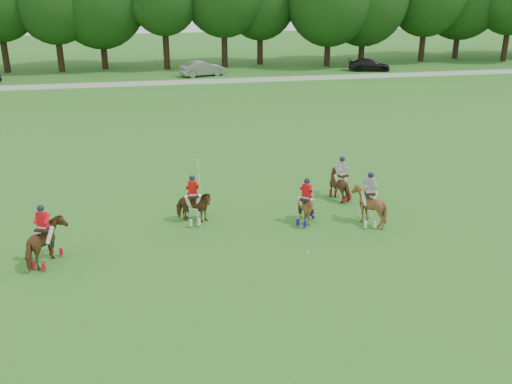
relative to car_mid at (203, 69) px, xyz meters
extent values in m
plane|color=#28611B|center=(-3.47, -42.50, -0.78)|extent=(180.00, 180.00, 0.00)
cylinder|color=black|center=(-20.90, 6.42, 1.71)|extent=(0.70, 0.70, 4.98)
cylinder|color=black|center=(-15.10, 5.99, 1.55)|extent=(0.70, 0.70, 4.64)
cylinder|color=black|center=(-10.46, 7.02, 1.38)|extent=(0.70, 0.70, 4.31)
cylinder|color=black|center=(-3.50, 5.50, 1.84)|extent=(0.70, 0.70, 5.24)
cylinder|color=black|center=(3.16, 5.74, 1.82)|extent=(0.70, 0.70, 5.19)
cylinder|color=black|center=(7.59, 7.12, 1.46)|extent=(0.70, 0.70, 4.48)
cylinder|color=black|center=(15.07, 4.32, 1.33)|extent=(0.70, 0.70, 4.21)
cylinder|color=black|center=(19.78, 5.67, 1.26)|extent=(0.70, 0.70, 4.07)
cylinder|color=black|center=(27.69, 5.88, 1.62)|extent=(0.70, 0.70, 4.79)
cylinder|color=black|center=(33.13, 7.42, 1.45)|extent=(0.70, 0.70, 4.44)
cylinder|color=black|center=(37.95, 4.24, 1.65)|extent=(0.70, 0.70, 4.86)
cube|color=white|center=(-3.47, -4.50, -0.56)|extent=(120.00, 0.10, 0.44)
imported|color=gray|center=(0.00, 0.00, 0.00)|extent=(4.99, 2.93, 1.55)
imported|color=black|center=(18.62, 0.00, -0.11)|extent=(4.90, 2.80, 1.34)
imported|color=#502C15|center=(-9.95, -40.65, 0.06)|extent=(1.61, 2.19, 1.68)
cube|color=black|center=(-9.95, -40.65, 0.68)|extent=(0.62, 0.69, 0.08)
cylinder|color=tan|center=(-10.22, -40.54, 0.60)|extent=(0.11, 0.21, 1.29)
imported|color=#502C15|center=(-4.20, -37.87, -0.05)|extent=(1.46, 1.25, 1.46)
cube|color=black|center=(-4.20, -37.87, 0.49)|extent=(0.44, 0.56, 0.08)
cylinder|color=tan|center=(-3.90, -37.87, 1.41)|extent=(0.04, 0.77, 1.08)
imported|color=#502C15|center=(0.60, -38.92, -0.09)|extent=(1.63, 1.66, 1.37)
cube|color=black|center=(0.60, -38.92, 0.41)|extent=(0.69, 0.71, 0.08)
cylinder|color=tan|center=(0.84, -39.10, 0.33)|extent=(0.15, 0.19, 1.29)
imported|color=#502C15|center=(3.03, -36.41, -0.07)|extent=(1.36, 1.85, 1.42)
cube|color=black|center=(3.03, -36.41, 0.45)|extent=(0.62, 0.69, 0.08)
cylinder|color=tan|center=(2.75, -36.53, 0.37)|extent=(0.11, 0.21, 1.29)
imported|color=#502C15|center=(3.28, -39.39, 0.05)|extent=(1.59, 1.73, 1.66)
cube|color=black|center=(3.28, -39.39, 0.66)|extent=(0.53, 0.63, 0.08)
cylinder|color=tan|center=(2.99, -39.33, 0.58)|extent=(0.07, 0.21, 1.29)
sphere|color=white|center=(-0.10, -41.73, -0.73)|extent=(0.09, 0.09, 0.09)
camera|label=1|loc=(-5.78, -60.94, 9.52)|focal=40.00mm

